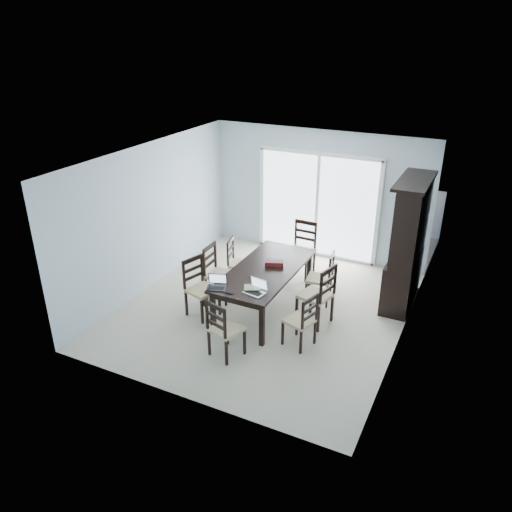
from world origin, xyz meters
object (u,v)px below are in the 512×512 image
Objects in this scene: chair_left_far at (236,257)px; chair_right_near at (304,316)px; dining_table at (265,273)px; chair_right_mid at (321,289)px; chair_end_near at (222,324)px; chair_left_near at (198,281)px; game_box at (274,263)px; laptop_dark at (216,286)px; chair_left_mid at (216,267)px; chair_end_far at (303,243)px; laptop_silver at (254,290)px; china_hutch at (407,245)px; chair_right_far at (325,273)px; hot_tub at (315,218)px; cell_phone at (229,293)px.

chair_left_far reaches higher than chair_right_near.
chair_right_mid reaches higher than dining_table.
chair_right_mid is 1.75m from chair_end_near.
chair_left_near is 1.13× the size of chair_right_near.
game_box is (0.08, 0.19, 0.11)m from dining_table.
chair_left_far is 2.29m from chair_right_near.
chair_left_far reaches higher than laptop_dark.
chair_left_near is 1.01× the size of chair_left_mid.
chair_left_mid is (-0.01, 0.59, -0.00)m from chair_left_near.
dining_table is 2.17× the size of chair_right_near.
chair_right_near is 1.22m from chair_end_near.
chair_end_far is 3.55× the size of laptop_silver.
china_hutch is (2.02, 1.25, 0.40)m from dining_table.
chair_right_far is 0.57× the size of hot_tub.
chair_right_near is at bearing 102.41° from chair_left_near.
chair_left_far is (-2.89, -0.67, -0.53)m from china_hutch.
chair_right_mid reaches higher than cell_phone.
chair_right_near is at bearing 5.99° from cell_phone.
chair_left_mid is at bearing 155.15° from laptop_silver.
game_box is (0.46, 1.13, -0.01)m from laptop_dark.
game_box is (-0.74, -0.46, 0.22)m from chair_right_far.
chair_left_mid reaches higher than chair_right_near.
game_box is at bearing 48.68° from laptop_dark.
chair_left_far is at bearing 83.88° from chair_right_far.
chair_end_far is (-0.91, 2.30, 0.10)m from chair_right_near.
china_hutch is 1.93× the size of chair_left_near.
laptop_silver reaches higher than game_box.
hot_tub is at bearing 87.35° from cell_phone.
dining_table is 0.94m from chair_left_mid.
dining_table is at bearing 99.49° from chair_right_mid.
china_hutch is 2.15× the size of chair_left_far.
chair_end_far is 1.36m from game_box.
dining_table is at bearing -112.36° from game_box.
hot_tub is (-0.43, 1.87, -0.20)m from chair_end_far.
chair_end_far is at bearing 31.60° from chair_right_far.
chair_right_far is (-1.20, -0.60, -0.50)m from china_hutch.
chair_right_mid is 1.46m from cell_phone.
chair_left_near is 1.20m from chair_left_far.
chair_left_mid is at bearing -178.39° from dining_table.
laptop_silver reaches higher than hot_tub.
chair_right_far reaches higher than hot_tub.
china_hutch is 1.17× the size of hot_tub.
laptop_silver reaches higher than laptop_dark.
chair_right_far is at bearing 31.50° from game_box.
chair_right_far is at bearing 79.73° from chair_left_far.
chair_left_near is at bearing 102.15° from chair_right_near.
chair_left_mid is at bearing 59.13° from chair_end_far.
chair_right_mid is at bearing -68.71° from hot_tub.
chair_right_far is at bearing 131.70° from chair_end_far.
chair_right_mid is 0.74m from chair_right_far.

